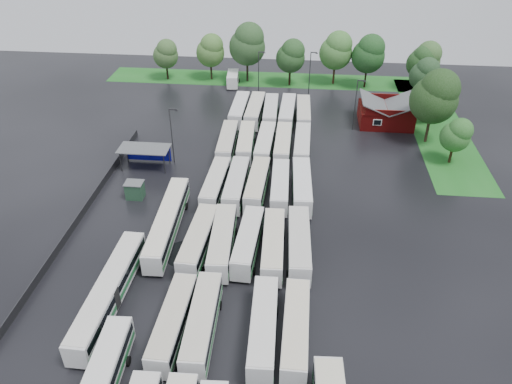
{
  "coord_description": "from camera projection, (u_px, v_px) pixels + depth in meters",
  "views": [
    {
      "loc": [
        7.95,
        -47.81,
        41.25
      ],
      "look_at": [
        2.0,
        12.0,
        2.5
      ],
      "focal_mm": 35.0,
      "sensor_mm": 36.0,
      "label": 1
    }
  ],
  "objects": [
    {
      "name": "grass_strip_east",
      "position": [
        437.0,
        126.0,
        95.96
      ],
      "size": [
        10.0,
        50.0,
        0.01
      ],
      "primitive_type": "cube",
      "color": "#1A601C",
      "rests_on": "ground"
    },
    {
      "name": "bus_r1c3",
      "position": [
        263.0,
        328.0,
        51.05
      ],
      "size": [
        2.98,
        12.43,
        3.44
      ],
      "rotation": [
        0.0,
        0.0,
        0.03
      ],
      "color": "silver",
      "rests_on": "ground"
    },
    {
      "name": "tree_north_0",
      "position": [
        166.0,
        54.0,
        114.03
      ],
      "size": [
        5.74,
        5.74,
        9.51
      ],
      "color": "black",
      "rests_on": "ground"
    },
    {
      "name": "artic_bus_west_b",
      "position": [
        168.0,
        222.0,
        66.48
      ],
      "size": [
        3.18,
        18.26,
        3.37
      ],
      "rotation": [
        0.0,
        0.0,
        0.03
      ],
      "color": "silver",
      "rests_on": "ground"
    },
    {
      "name": "lamp_post_nw",
      "position": [
        172.0,
        132.0,
        80.83
      ],
      "size": [
        1.5,
        0.29,
        9.71
      ],
      "color": "#2D2D30",
      "rests_on": "ground"
    },
    {
      "name": "bus_r1c0",
      "position": [
        173.0,
        322.0,
        51.72
      ],
      "size": [
        2.83,
        12.06,
        3.34
      ],
      "rotation": [
        0.0,
        0.0,
        -0.02
      ],
      "color": "silver",
      "rests_on": "ground"
    },
    {
      "name": "utility_hut",
      "position": [
        135.0,
        190.0,
        74.17
      ],
      "size": [
        2.7,
        2.2,
        2.62
      ],
      "color": "#1E4029",
      "rests_on": "ground"
    },
    {
      "name": "tree_north_5",
      "position": [
        369.0,
        53.0,
        108.81
      ],
      "size": [
        7.26,
        7.26,
        12.03
      ],
      "color": "black",
      "rests_on": "ground"
    },
    {
      "name": "wash_shed",
      "position": [
        145.0,
        150.0,
        81.23
      ],
      "size": [
        8.2,
        4.2,
        3.58
      ],
      "color": "#2D2D30",
      "rests_on": "ground"
    },
    {
      "name": "bus_r4c4",
      "position": [
        302.0,
        145.0,
        85.14
      ],
      "size": [
        2.72,
        12.2,
        3.39
      ],
      "rotation": [
        0.0,
        0.0,
        -0.01
      ],
      "color": "silver",
      "rests_on": "ground"
    },
    {
      "name": "puddle_3",
      "position": [
        271.0,
        280.0,
        59.81
      ],
      "size": [
        3.38,
        3.38,
        0.01
      ],
      "primitive_type": "cylinder",
      "color": "black",
      "rests_on": "ground"
    },
    {
      "name": "bus_r4c3",
      "position": [
        283.0,
        145.0,
        85.26
      ],
      "size": [
        2.62,
        12.27,
        3.41
      ],
      "rotation": [
        0.0,
        0.0,
        0.0
      ],
      "color": "silver",
      "rests_on": "ground"
    },
    {
      "name": "tree_north_6",
      "position": [
        426.0,
        59.0,
        108.12
      ],
      "size": [
        6.6,
        6.6,
        10.93
      ],
      "color": "black",
      "rests_on": "ground"
    },
    {
      "name": "bus_r5c1",
      "position": [
        255.0,
        111.0,
        97.17
      ],
      "size": [
        3.01,
        12.73,
        3.53
      ],
      "rotation": [
        0.0,
        0.0,
        -0.03
      ],
      "color": "silver",
      "rests_on": "ground"
    },
    {
      "name": "tree_north_4",
      "position": [
        337.0,
        50.0,
        110.62
      ],
      "size": [
        7.33,
        7.33,
        12.14
      ],
      "color": "#3A2113",
      "rests_on": "ground"
    },
    {
      "name": "tree_north_3",
      "position": [
        291.0,
        56.0,
        110.34
      ],
      "size": [
        6.45,
        6.45,
        10.69
      ],
      "color": "black",
      "rests_on": "ground"
    },
    {
      "name": "lamp_post_ne",
      "position": [
        356.0,
        102.0,
        91.31
      ],
      "size": [
        1.52,
        0.3,
        9.84
      ],
      "color": "#2D2D30",
      "rests_on": "ground"
    },
    {
      "name": "bus_r3c4",
      "position": [
        302.0,
        186.0,
        73.89
      ],
      "size": [
        3.25,
        12.7,
        3.51
      ],
      "rotation": [
        0.0,
        0.0,
        0.05
      ],
      "color": "silver",
      "rests_on": "ground"
    },
    {
      "name": "tree_east_2",
      "position": [
        433.0,
        98.0,
        94.43
      ],
      "size": [
        4.84,
        4.83,
        8.0
      ],
      "color": "black",
      "rests_on": "ground"
    },
    {
      "name": "west_fence",
      "position": [
        85.0,
        209.0,
        71.21
      ],
      "size": [
        0.1,
        50.0,
        1.2
      ],
      "primitive_type": "cube",
      "color": "#2D2D30",
      "rests_on": "ground"
    },
    {
      "name": "lamp_post_back_w",
      "position": [
        259.0,
        70.0,
        105.88
      ],
      "size": [
        1.49,
        0.29,
        9.66
      ],
      "color": "#2D2D30",
      "rests_on": "ground"
    },
    {
      "name": "grass_strip_north",
      "position": [
        278.0,
        80.0,
        117.02
      ],
      "size": [
        80.0,
        10.0,
        0.01
      ],
      "primitive_type": "cube",
      "color": "#1A601C",
      "rests_on": "ground"
    },
    {
      "name": "puddle_2",
      "position": [
        185.0,
        254.0,
        63.85
      ],
      "size": [
        5.46,
        5.46,
        0.01
      ],
      "primitive_type": "cylinder",
      "color": "black",
      "rests_on": "ground"
    },
    {
      "name": "bus_r5c3",
      "position": [
        287.0,
        112.0,
        96.55
      ],
      "size": [
        2.9,
        12.56,
        3.48
      ],
      "rotation": [
        0.0,
        0.0,
        -0.02
      ],
      "color": "silver",
      "rests_on": "ground"
    },
    {
      "name": "tree_east_3",
      "position": [
        425.0,
        74.0,
        102.01
      ],
      "size": [
        5.92,
        5.92,
        9.81
      ],
      "color": "#3D2918",
      "rests_on": "ground"
    },
    {
      "name": "artic_bus_west_c",
      "position": [
        109.0,
        292.0,
        55.4
      ],
      "size": [
        2.98,
        18.38,
        3.4
      ],
      "rotation": [
        0.0,
        0.0,
        -0.02
      ],
      "color": "silver",
      "rests_on": "ground"
    },
    {
      "name": "bus_r3c1",
      "position": [
        236.0,
        185.0,
        74.36
      ],
      "size": [
        2.7,
        12.37,
        3.44
      ],
      "rotation": [
        0.0,
        0.0,
        -0.01
      ],
      "color": "silver",
      "rests_on": "ground"
    },
    {
      "name": "bus_r2c2",
      "position": [
        248.0,
        242.0,
        63.02
      ],
      "size": [
        3.1,
        12.1,
        3.34
      ],
      "rotation": [
        0.0,
        0.0,
        -0.05
      ],
      "color": "silver",
      "rests_on": "ground"
    },
    {
      "name": "tree_north_1",
      "position": [
        211.0,
        50.0,
        113.65
      ],
      "size": [
        6.47,
        6.47,
        10.72
      ],
      "color": "#2F2216",
      "rests_on": "ground"
    },
    {
      "name": "bus_r5c0",
      "position": [
        239.0,
        110.0,
        97.54
      ],
      "size": [
        2.81,
        12.52,
        3.48
      ],
      "rotation": [
        0.0,
        0.0,
        -0.01
      ],
      "color": "silver",
      "rests_on": "ground"
    },
    {
      "name": "bus_r3c3",
      "position": [
        280.0,
        186.0,
        74.01
      ],
      "size": [
        2.88,
        12.05,
        3.33
      ],
      "rotation": [
        0.0,
        0.0,
        0.03
      ],
      "color": "silver",
      "rests_on": "ground"
    },
    {
      "name": "bus_r2c1",
      "position": [
        222.0,
        241.0,
        62.91
      ],
      "size": [
        3.31,
        12.68,
        3.5
      ],
      "rotation": [
        0.0,
        0.0,
        0.05
      ],
      "color": "silver",
      "rests_on": "ground"
    },
    {
      "name": "bus_r5c4",
      "position": [
        303.0,
        113.0,
        96.27
      ],
      "size": [
        2.91,
        12.25,
        3.39
      ],
      "rotation": [
        0.0,
        0.0,
        0.03
      ],
      "color": "silver",
      "rests_on": "ground"
    },
    {
      "name": "bus_r4c1",
      "position": [
        246.0,
        143.0,
        85.94
      ],
      "size": [
        3.09,
        12.1,
        3.34
      ],
      "rotation": [
        0.0,
        0.0,
        0.05
      ],
      "color": "silver",
      "rests_on": "ground"
    },
    {
      "name": "bus_r3c2",
      "position": [
        257.0,
        184.0,
        74.45
      ],
      "size": [
        2.98,
        12.29,
        3.4
      ],
      "rotation": [
        0.0,
        0.0,
        -0.03
      ],
      "color": "silver",
      "rests_on": "ground"
    },
    {
      "name": "bus_r2c4",
      "position": [
        299.0,
        244.0,
        62.42
      ],
      "size": [
        3.25,
        12.77,
        3.52
      ],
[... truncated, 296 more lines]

